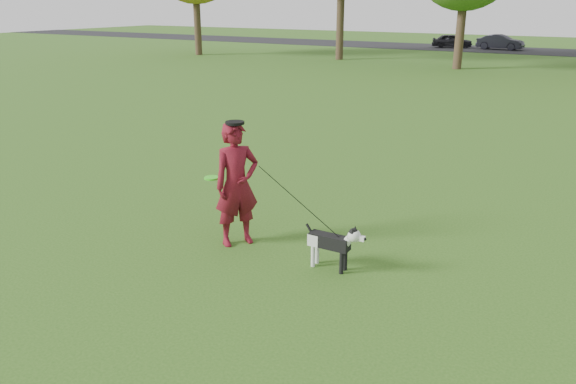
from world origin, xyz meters
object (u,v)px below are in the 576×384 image
Objects in this scene: dog at (334,241)px; car_mid at (500,42)px; man at (237,184)px; car_left at (452,41)px.

car_mid reaches higher than dog.
dog is (1.72, -0.08, -0.54)m from man.
dog is at bearing -167.19° from car_mid.
dog is 0.30× the size of car_left.
car_left is 0.92× the size of car_mid.
man is 0.57× the size of car_mid.
car_left is 3.73m from car_mid.
dog is at bearing -59.33° from man.
dog is 40.73m from car_mid.
man reaches higher than dog.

